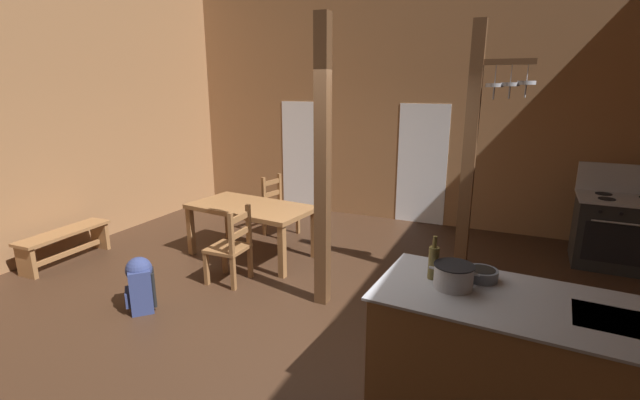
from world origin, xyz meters
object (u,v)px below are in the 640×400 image
(stove_range, at_px, (622,231))
(ladderback_chair_by_post, at_px, (279,207))
(bottle_tall_on_counter, at_px, (434,262))
(mixing_bowl_on_counter, at_px, (482,274))
(dining_table, at_px, (251,211))
(bench_along_left_wall, at_px, (65,241))
(ladderback_chair_near_window, at_px, (231,247))
(backpack, at_px, (140,282))
(stockpot_on_counter, at_px, (453,276))
(kitchen_island, at_px, (528,363))

(stove_range, bearing_deg, ladderback_chair_by_post, -171.77)
(bottle_tall_on_counter, bearing_deg, mixing_bowl_on_counter, 20.52)
(dining_table, height_order, bench_along_left_wall, dining_table)
(ladderback_chair_near_window, bearing_deg, ladderback_chair_by_post, 101.51)
(ladderback_chair_near_window, height_order, ladderback_chair_by_post, same)
(bottle_tall_on_counter, bearing_deg, backpack, -179.32)
(bench_along_left_wall, xyz_separation_m, stockpot_on_counter, (5.15, -0.64, 0.70))
(stove_range, bearing_deg, kitchen_island, -107.75)
(dining_table, xyz_separation_m, bottle_tall_on_counter, (2.79, -1.78, 0.40))
(stove_range, relative_size, bottle_tall_on_counter, 3.87)
(stockpot_on_counter, distance_m, mixing_bowl_on_counter, 0.29)
(backpack, distance_m, bottle_tall_on_counter, 3.12)
(bench_along_left_wall, bearing_deg, ladderback_chair_near_window, 9.07)
(kitchen_island, height_order, bench_along_left_wall, kitchen_island)
(stove_range, height_order, bottle_tall_on_counter, stove_range)
(dining_table, bearing_deg, bottle_tall_on_counter, -32.57)
(backpack, height_order, mixing_bowl_on_counter, mixing_bowl_on_counter)
(mixing_bowl_on_counter, bearing_deg, dining_table, 152.20)
(stove_range, height_order, dining_table, stove_range)
(stockpot_on_counter, bearing_deg, bottle_tall_on_counter, 149.91)
(backpack, bearing_deg, ladderback_chair_near_window, 63.29)
(dining_table, xyz_separation_m, ladderback_chair_by_post, (-0.12, 0.99, -0.20))
(bench_along_left_wall, bearing_deg, stove_range, 23.00)
(bench_along_left_wall, height_order, stockpot_on_counter, stockpot_on_counter)
(stove_range, xyz_separation_m, dining_table, (-4.65, -1.68, 0.17))
(mixing_bowl_on_counter, distance_m, bottle_tall_on_counter, 0.38)
(kitchen_island, xyz_separation_m, bench_along_left_wall, (-5.70, 0.67, -0.16))
(ladderback_chair_near_window, height_order, backpack, ladderback_chair_near_window)
(ladderback_chair_by_post, relative_size, mixing_bowl_on_counter, 4.00)
(kitchen_island, bearing_deg, mixing_bowl_on_counter, 146.06)
(dining_table, relative_size, bench_along_left_wall, 1.44)
(ladderback_chair_near_window, xyz_separation_m, backpack, (-0.49, -0.98, -0.14))
(mixing_bowl_on_counter, bearing_deg, bottle_tall_on_counter, -159.48)
(kitchen_island, xyz_separation_m, mixing_bowl_on_counter, (-0.37, 0.25, 0.50))
(stove_range, distance_m, backpack, 6.02)
(ladderback_chair_near_window, height_order, bottle_tall_on_counter, bottle_tall_on_counter)
(kitchen_island, height_order, ladderback_chair_by_post, ladderback_chair_by_post)
(stockpot_on_counter, bearing_deg, bench_along_left_wall, 172.87)
(ladderback_chair_by_post, bearing_deg, kitchen_island, -38.51)
(ladderback_chair_near_window, bearing_deg, mixing_bowl_on_counter, -15.71)
(stockpot_on_counter, bearing_deg, kitchen_island, -2.79)
(kitchen_island, relative_size, mixing_bowl_on_counter, 9.36)
(mixing_bowl_on_counter, bearing_deg, ladderback_chair_near_window, 164.29)
(backpack, bearing_deg, mixing_bowl_on_counter, 2.80)
(ladderback_chair_by_post, height_order, mixing_bowl_on_counter, mixing_bowl_on_counter)
(ladderback_chair_by_post, xyz_separation_m, mixing_bowl_on_counter, (3.26, -2.64, 0.51))
(bench_along_left_wall, bearing_deg, stockpot_on_counter, -7.13)
(kitchen_island, bearing_deg, bottle_tall_on_counter, 170.37)
(ladderback_chair_near_window, bearing_deg, kitchen_island, -18.06)
(mixing_bowl_on_counter, xyz_separation_m, bottle_tall_on_counter, (-0.34, -0.13, 0.09))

